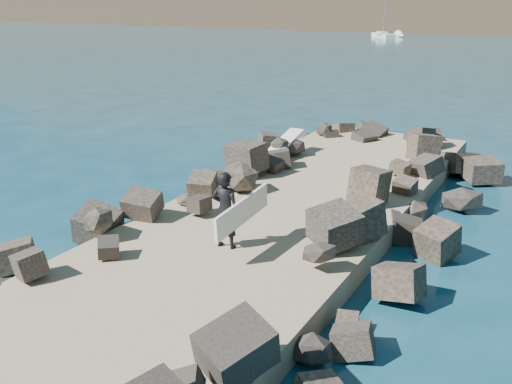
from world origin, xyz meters
TOP-DOWN VIEW (x-y plane):
  - ground at (0.00, 0.00)m, footprint 800.00×800.00m
  - jetty at (0.00, -2.00)m, footprint 6.00×26.00m
  - riprap_left at (-2.90, -1.50)m, footprint 2.60×22.00m
  - riprap_right at (2.90, -1.50)m, footprint 2.60×22.00m
  - surfboard_resting at (-2.33, 5.26)m, footprint 0.59×2.23m
  - surfer_with_board at (0.08, -2.45)m, footprint 0.84×2.24m
  - sailboat_e at (-21.50, 78.18)m, footprint 5.39×6.53m

SIDE VIEW (x-z plane):
  - ground at x=0.00m, z-range 0.00..0.00m
  - jetty at x=0.00m, z-range 0.00..0.60m
  - sailboat_e at x=-21.50m, z-range -3.87..4.57m
  - riprap_left at x=-2.90m, z-range 0.00..1.00m
  - riprap_right at x=2.90m, z-range 0.00..1.00m
  - surfboard_resting at x=-2.33m, z-range 1.00..1.07m
  - surfer_with_board at x=0.08m, z-range 0.61..2.41m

